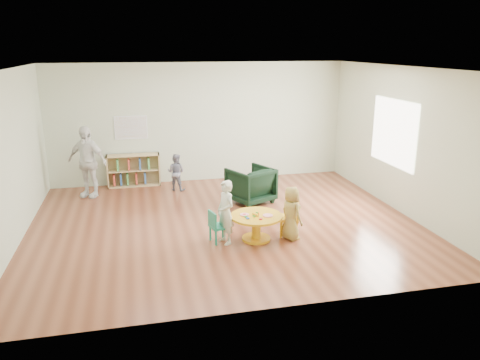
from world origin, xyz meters
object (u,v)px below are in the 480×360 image
Objects in this scene: kid_chair_right at (292,217)px; kid_chair_left at (217,226)px; toddler at (176,172)px; activity_table at (256,223)px; bookshelf at (133,170)px; child_left at (226,212)px; child_right at (291,213)px; armchair at (251,185)px; adult_caretaker at (87,162)px.

kid_chair_left is at bearing 110.79° from kid_chair_right.
activity_table is at bearing 136.45° from toddler.
toddler is (0.94, -0.60, 0.05)m from bookshelf.
child_left is at bearing 127.35° from toddler.
child_right is (0.58, -0.10, 0.16)m from activity_table.
child_right reaches higher than toddler.
activity_table is 1.06× the size of armchair.
adult_caretaker is at bearing -146.26° from bookshelf.
kid_chair_right is 0.75× the size of armchair.
bookshelf is 2.98m from armchair.
activity_table is at bearing 59.22° from child_right.
kid_chair_left is 1.31m from kid_chair_right.
child_right is at bearing -56.06° from bookshelf.
kid_chair_left is at bearing 125.05° from toddler.
kid_chair_right is 0.52× the size of bookshelf.
kid_chair_right is 1.19m from child_left.
child_right is (1.10, -0.08, -0.08)m from child_left.
activity_table is 3.29m from toddler.
activity_table is 4.29m from adult_caretaker.
child_left is at bearing -178.24° from activity_table.
kid_chair_right is 0.58× the size of child_left.
child_left is 1.11m from child_right.
activity_table is 0.95× the size of child_right.
activity_table is 0.66m from kid_chair_left.
bookshelf is at bearing -4.60° from toddler.
armchair is 1.87m from toddler.
adult_caretaker reaches higher than kid_chair_right.
kid_chair_left is 0.59× the size of child_right.
activity_table is 0.56× the size of adult_caretaker.
adult_caretaker is (-2.93, 3.09, 0.47)m from activity_table.
bookshelf reaches higher than kid_chair_right.
adult_caretaker reaches higher than kid_chair_left.
child_left reaches higher than kid_chair_left.
adult_caretaker reaches higher than bookshelf.
kid_chair_right is (0.64, 0.05, 0.03)m from activity_table.
bookshelf is at bearing -177.23° from child_left.
armchair is 3.54m from adult_caretaker.
armchair is 2.04m from child_right.
adult_caretaker reaches higher than activity_table.
child_right is at bearing -13.43° from adult_caretaker.
child_left is at bearing 39.33° from armchair.
kid_chair_left is at bearing -70.11° from bookshelf.
kid_chair_right is 0.67× the size of child_right.
bookshelf is at bearing 56.25° from kid_chair_right.
child_left is 1.28× the size of toddler.
child_left is (-0.53, -0.02, 0.23)m from activity_table.
kid_chair_right is at bearing 72.30° from armchair.
kid_chair_left is at bearing 62.50° from child_right.
armchair is at bearing 168.07° from toddler.
kid_chair_left is at bearing -131.49° from child_left.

